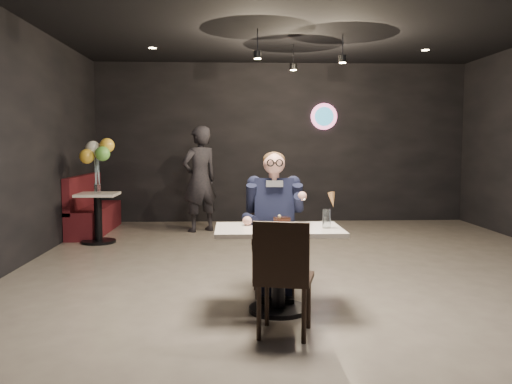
{
  "coord_description": "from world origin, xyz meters",
  "views": [
    {
      "loc": [
        -0.94,
        -5.81,
        1.47
      ],
      "look_at": [
        -0.71,
        -0.55,
        1.01
      ],
      "focal_mm": 38.0,
      "sensor_mm": 36.0,
      "label": 1
    }
  ],
  "objects_px": {
    "booth_bench": "(95,204)",
    "side_table": "(98,219)",
    "sundae_glass": "(327,219)",
    "passerby": "(200,179)",
    "main_table": "(278,270)",
    "chair_near": "(285,276)",
    "seated_man": "(274,222)",
    "balloon_vase": "(97,188)",
    "chair_far": "(274,248)"
  },
  "relations": [
    {
      "from": "booth_bench",
      "to": "side_table",
      "type": "xyz_separation_m",
      "value": [
        0.3,
        -1.0,
        -0.12
      ]
    },
    {
      "from": "sundae_glass",
      "to": "passerby",
      "type": "xyz_separation_m",
      "value": [
        -1.36,
        4.5,
        0.06
      ]
    },
    {
      "from": "side_table",
      "to": "sundae_glass",
      "type": "bearing_deg",
      "value": -51.01
    },
    {
      "from": "main_table",
      "to": "sundae_glass",
      "type": "relative_size",
      "value": 6.79
    },
    {
      "from": "main_table",
      "to": "chair_near",
      "type": "height_order",
      "value": "chair_near"
    },
    {
      "from": "passerby",
      "to": "chair_near",
      "type": "bearing_deg",
      "value": 67.05
    },
    {
      "from": "chair_near",
      "to": "side_table",
      "type": "height_order",
      "value": "chair_near"
    },
    {
      "from": "seated_man",
      "to": "booth_bench",
      "type": "height_order",
      "value": "seated_man"
    },
    {
      "from": "booth_bench",
      "to": "balloon_vase",
      "type": "bearing_deg",
      "value": -73.3
    },
    {
      "from": "chair_far",
      "to": "main_table",
      "type": "bearing_deg",
      "value": -90.0
    },
    {
      "from": "chair_far",
      "to": "seated_man",
      "type": "bearing_deg",
      "value": 0.0
    },
    {
      "from": "chair_far",
      "to": "balloon_vase",
      "type": "distance_m",
      "value": 3.79
    },
    {
      "from": "seated_man",
      "to": "booth_bench",
      "type": "relative_size",
      "value": 0.75
    },
    {
      "from": "chair_far",
      "to": "passerby",
      "type": "bearing_deg",
      "value": 103.65
    },
    {
      "from": "main_table",
      "to": "balloon_vase",
      "type": "xyz_separation_m",
      "value": [
        -2.41,
        3.45,
        0.45
      ]
    },
    {
      "from": "passerby",
      "to": "sundae_glass",
      "type": "bearing_deg",
      "value": 73.24
    },
    {
      "from": "balloon_vase",
      "to": "passerby",
      "type": "bearing_deg",
      "value": 34.62
    },
    {
      "from": "seated_man",
      "to": "balloon_vase",
      "type": "relative_size",
      "value": 10.06
    },
    {
      "from": "seated_man",
      "to": "main_table",
      "type": "bearing_deg",
      "value": -90.0
    },
    {
      "from": "chair_far",
      "to": "balloon_vase",
      "type": "height_order",
      "value": "chair_far"
    },
    {
      "from": "side_table",
      "to": "main_table",
      "type": "bearing_deg",
      "value": -55.07
    },
    {
      "from": "side_table",
      "to": "passerby",
      "type": "distance_m",
      "value": 1.85
    },
    {
      "from": "sundae_glass",
      "to": "chair_near",
      "type": "bearing_deg",
      "value": -127.9
    },
    {
      "from": "chair_near",
      "to": "chair_far",
      "type": "bearing_deg",
      "value": 103.86
    },
    {
      "from": "main_table",
      "to": "booth_bench",
      "type": "bearing_deg",
      "value": 121.33
    },
    {
      "from": "chair_near",
      "to": "side_table",
      "type": "distance_m",
      "value": 4.69
    },
    {
      "from": "main_table",
      "to": "chair_far",
      "type": "height_order",
      "value": "chair_far"
    },
    {
      "from": "main_table",
      "to": "sundae_glass",
      "type": "xyz_separation_m",
      "value": [
        0.42,
        -0.04,
        0.46
      ]
    },
    {
      "from": "main_table",
      "to": "passerby",
      "type": "bearing_deg",
      "value": 102.02
    },
    {
      "from": "booth_bench",
      "to": "sundae_glass",
      "type": "bearing_deg",
      "value": -55.16
    },
    {
      "from": "seated_man",
      "to": "sundae_glass",
      "type": "distance_m",
      "value": 0.73
    },
    {
      "from": "chair_near",
      "to": "main_table",
      "type": "bearing_deg",
      "value": 103.86
    },
    {
      "from": "sundae_glass",
      "to": "passerby",
      "type": "height_order",
      "value": "passerby"
    },
    {
      "from": "chair_far",
      "to": "balloon_vase",
      "type": "relative_size",
      "value": 6.43
    },
    {
      "from": "sundae_glass",
      "to": "balloon_vase",
      "type": "relative_size",
      "value": 1.13
    },
    {
      "from": "chair_near",
      "to": "balloon_vase",
      "type": "relative_size",
      "value": 6.43
    },
    {
      "from": "seated_man",
      "to": "passerby",
      "type": "distance_m",
      "value": 4.03
    },
    {
      "from": "chair_near",
      "to": "passerby",
      "type": "xyz_separation_m",
      "value": [
        -0.95,
        5.03,
        0.43
      ]
    },
    {
      "from": "main_table",
      "to": "seated_man",
      "type": "xyz_separation_m",
      "value": [
        0.0,
        0.55,
        0.34
      ]
    },
    {
      "from": "chair_far",
      "to": "seated_man",
      "type": "height_order",
      "value": "seated_man"
    },
    {
      "from": "side_table",
      "to": "balloon_vase",
      "type": "relative_size",
      "value": 5.06
    },
    {
      "from": "chair_near",
      "to": "sundae_glass",
      "type": "distance_m",
      "value": 0.77
    },
    {
      "from": "balloon_vase",
      "to": "side_table",
      "type": "bearing_deg",
      "value": 0.0
    },
    {
      "from": "side_table",
      "to": "booth_bench",
      "type": "bearing_deg",
      "value": 106.7
    },
    {
      "from": "main_table",
      "to": "passerby",
      "type": "relative_size",
      "value": 0.62
    },
    {
      "from": "chair_near",
      "to": "passerby",
      "type": "height_order",
      "value": "passerby"
    },
    {
      "from": "main_table",
      "to": "side_table",
      "type": "height_order",
      "value": "main_table"
    },
    {
      "from": "chair_far",
      "to": "seated_man",
      "type": "xyz_separation_m",
      "value": [
        0.0,
        0.0,
        0.26
      ]
    },
    {
      "from": "chair_far",
      "to": "chair_near",
      "type": "distance_m",
      "value": 1.12
    },
    {
      "from": "sundae_glass",
      "to": "booth_bench",
      "type": "bearing_deg",
      "value": 124.84
    }
  ]
}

